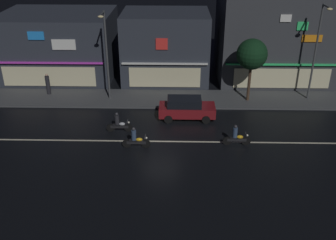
# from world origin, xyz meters

# --- Properties ---
(ground_plane) EXTENTS (140.00, 140.00, 0.00)m
(ground_plane) POSITION_xyz_m (0.00, 0.00, 0.00)
(ground_plane) COLOR black
(lane_divider_stripe) EXTENTS (32.88, 0.16, 0.01)m
(lane_divider_stripe) POSITION_xyz_m (0.00, 0.00, 0.01)
(lane_divider_stripe) COLOR beige
(lane_divider_stripe) RESTS_ON ground
(sidewalk_far) EXTENTS (34.61, 3.87, 0.14)m
(sidewalk_far) POSITION_xyz_m (0.00, 7.29, 0.07)
(sidewalk_far) COLOR #424447
(sidewalk_far) RESTS_ON ground
(storefront_left_block) EXTENTS (7.94, 6.45, 6.43)m
(storefront_left_block) POSITION_xyz_m (-0.00, 12.37, 3.21)
(storefront_left_block) COLOR #2D333D
(storefront_left_block) RESTS_ON ground
(storefront_center_block) EXTENTS (10.62, 8.76, 8.60)m
(storefront_center_block) POSITION_xyz_m (10.38, 13.53, 4.30)
(storefront_center_block) COLOR #383A3F
(storefront_center_block) RESTS_ON ground
(storefront_right_block) EXTENTS (10.46, 8.58, 6.11)m
(storefront_right_block) POSITION_xyz_m (-10.38, 13.44, 3.05)
(storefront_right_block) COLOR #2D333D
(storefront_right_block) RESTS_ON ground
(streetlamp_west) EXTENTS (0.44, 1.64, 7.41)m
(streetlamp_west) POSITION_xyz_m (-4.63, 6.82, 4.49)
(streetlamp_west) COLOR #47494C
(streetlamp_west) RESTS_ON sidewalk_far
(streetlamp_mid) EXTENTS (0.44, 1.64, 7.94)m
(streetlamp_mid) POSITION_xyz_m (12.32, 7.33, 4.77)
(streetlamp_mid) COLOR #47494C
(streetlamp_mid) RESTS_ON sidewalk_far
(pedestrian_on_sidewalk) EXTENTS (0.36, 0.36, 1.86)m
(pedestrian_on_sidewalk) POSITION_xyz_m (-10.18, 8.03, 1.00)
(pedestrian_on_sidewalk) COLOR #232328
(pedestrian_on_sidewalk) RESTS_ON sidewalk_far
(street_tree) EXTENTS (2.50, 2.50, 5.27)m
(street_tree) POSITION_xyz_m (7.11, 7.03, 4.13)
(street_tree) COLOR #473323
(street_tree) RESTS_ON sidewalk_far
(parked_car_near_kerb) EXTENTS (4.30, 1.98, 1.67)m
(parked_car_near_kerb) POSITION_xyz_m (1.83, 3.72, 0.87)
(parked_car_near_kerb) COLOR maroon
(parked_car_near_kerb) RESTS_ON ground
(motorcycle_following) EXTENTS (1.90, 0.60, 1.52)m
(motorcycle_following) POSITION_xyz_m (-3.09, 1.39, 0.63)
(motorcycle_following) COLOR black
(motorcycle_following) RESTS_ON ground
(motorcycle_opposite_lane) EXTENTS (1.90, 0.60, 1.52)m
(motorcycle_opposite_lane) POSITION_xyz_m (-1.65, -0.87, 0.63)
(motorcycle_opposite_lane) COLOR black
(motorcycle_opposite_lane) RESTS_ON ground
(motorcycle_trailing_far) EXTENTS (1.90, 0.60, 1.52)m
(motorcycle_trailing_far) POSITION_xyz_m (5.14, -0.35, 0.63)
(motorcycle_trailing_far) COLOR black
(motorcycle_trailing_far) RESTS_ON ground
(traffic_cone) EXTENTS (0.36, 0.36, 0.55)m
(traffic_cone) POSITION_xyz_m (2.60, 4.23, 0.28)
(traffic_cone) COLOR orange
(traffic_cone) RESTS_ON ground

